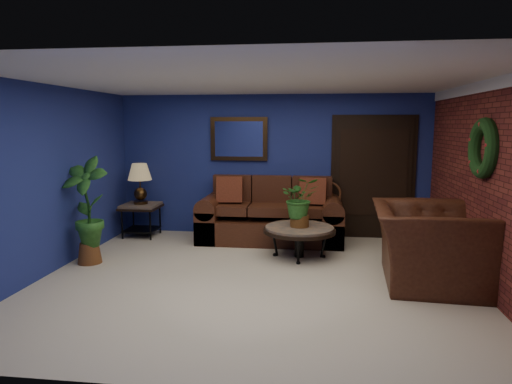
# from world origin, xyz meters

# --- Properties ---
(floor) EXTENTS (5.50, 5.50, 0.00)m
(floor) POSITION_xyz_m (0.00, 0.00, 0.00)
(floor) COLOR beige
(floor) RESTS_ON ground
(wall_back) EXTENTS (5.50, 0.04, 2.50)m
(wall_back) POSITION_xyz_m (0.00, 2.50, 1.25)
(wall_back) COLOR navy
(wall_back) RESTS_ON ground
(wall_left) EXTENTS (0.04, 5.00, 2.50)m
(wall_left) POSITION_xyz_m (-2.75, 0.00, 1.25)
(wall_left) COLOR navy
(wall_left) RESTS_ON ground
(wall_right_brick) EXTENTS (0.04, 5.00, 2.50)m
(wall_right_brick) POSITION_xyz_m (2.75, 0.00, 1.25)
(wall_right_brick) COLOR maroon
(wall_right_brick) RESTS_ON ground
(ceiling) EXTENTS (5.50, 5.00, 0.02)m
(ceiling) POSITION_xyz_m (0.00, 0.00, 2.50)
(ceiling) COLOR white
(ceiling) RESTS_ON wall_back
(crown_molding) EXTENTS (0.03, 5.00, 0.14)m
(crown_molding) POSITION_xyz_m (2.72, 0.00, 2.43)
(crown_molding) COLOR white
(crown_molding) RESTS_ON wall_right_brick
(wall_mirror) EXTENTS (1.02, 0.06, 0.77)m
(wall_mirror) POSITION_xyz_m (-0.60, 2.46, 1.72)
(wall_mirror) COLOR #412A14
(wall_mirror) RESTS_ON wall_back
(closet_door) EXTENTS (1.44, 0.06, 2.18)m
(closet_door) POSITION_xyz_m (1.75, 2.47, 1.05)
(closet_door) COLOR black
(closet_door) RESTS_ON wall_back
(wreath) EXTENTS (0.16, 0.72, 0.72)m
(wreath) POSITION_xyz_m (2.69, 0.05, 1.70)
(wreath) COLOR black
(wreath) RESTS_ON wall_right_brick
(sofa) EXTENTS (2.42, 1.05, 1.09)m
(sofa) POSITION_xyz_m (0.02, 2.09, 0.36)
(sofa) COLOR #482414
(sofa) RESTS_ON ground
(coffee_table) EXTENTS (1.08, 1.08, 0.46)m
(coffee_table) POSITION_xyz_m (0.53, 1.10, 0.41)
(coffee_table) COLOR #4E4944
(coffee_table) RESTS_ON ground
(end_table) EXTENTS (0.64, 0.64, 0.59)m
(end_table) POSITION_xyz_m (-2.30, 2.05, 0.45)
(end_table) COLOR #4E4944
(end_table) RESTS_ON ground
(table_lamp) EXTENTS (0.41, 0.41, 0.69)m
(table_lamp) POSITION_xyz_m (-2.30, 2.05, 1.03)
(table_lamp) COLOR #412A14
(table_lamp) RESTS_ON end_table
(side_chair) EXTENTS (0.44, 0.44, 1.01)m
(side_chair) POSITION_xyz_m (1.00, 2.12, 0.57)
(side_chair) COLOR #522C17
(side_chair) RESTS_ON ground
(armchair) EXTENTS (1.41, 1.59, 0.97)m
(armchair) POSITION_xyz_m (2.15, 0.17, 0.48)
(armchair) COLOR #482414
(armchair) RESTS_ON ground
(coffee_plant) EXTENTS (0.63, 0.58, 0.74)m
(coffee_plant) POSITION_xyz_m (0.53, 1.10, 0.87)
(coffee_plant) COLOR brown
(coffee_plant) RESTS_ON coffee_table
(floor_plant) EXTENTS (0.36, 0.31, 0.74)m
(floor_plant) POSITION_xyz_m (2.35, 1.41, 0.37)
(floor_plant) COLOR brown
(floor_plant) RESTS_ON ground
(tall_plant) EXTENTS (0.76, 0.60, 1.53)m
(tall_plant) POSITION_xyz_m (-2.45, 0.42, 0.83)
(tall_plant) COLOR brown
(tall_plant) RESTS_ON ground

